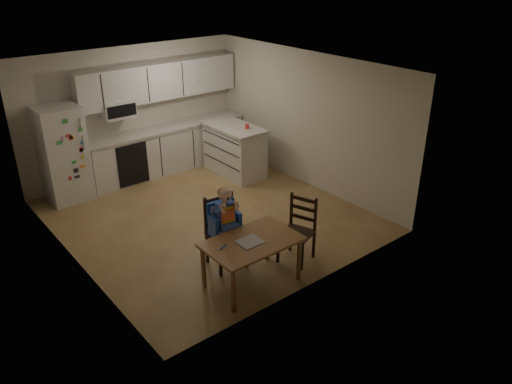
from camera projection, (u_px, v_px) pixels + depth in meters
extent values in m
cube|color=brown|center=(208.00, 216.00, 8.46)|extent=(4.50, 5.00, 0.01)
cube|color=beige|center=(133.00, 112.00, 9.68)|extent=(4.50, 0.02, 2.50)
cube|color=beige|center=(63.00, 183.00, 6.64)|extent=(0.02, 5.00, 2.50)
cube|color=beige|center=(306.00, 120.00, 9.20)|extent=(0.02, 5.00, 2.50)
cube|color=white|center=(201.00, 67.00, 7.38)|extent=(4.50, 5.00, 0.01)
cube|color=silver|center=(63.00, 154.00, 8.72)|extent=(0.72, 0.70, 1.70)
cube|color=silver|center=(168.00, 149.00, 10.12)|extent=(3.34, 0.60, 0.86)
cube|color=beige|center=(166.00, 128.00, 9.91)|extent=(3.37, 0.62, 0.05)
cube|color=black|center=(133.00, 165.00, 9.38)|extent=(0.60, 0.02, 0.80)
cube|color=silver|center=(159.00, 81.00, 9.62)|extent=(3.34, 0.34, 0.70)
cube|color=silver|center=(117.00, 109.00, 9.24)|extent=(0.60, 0.38, 0.33)
cube|color=silver|center=(234.00, 151.00, 9.90)|extent=(0.65, 1.29, 0.95)
cube|color=beige|center=(234.00, 127.00, 9.69)|extent=(0.71, 1.35, 0.05)
cylinder|color=red|center=(247.00, 126.00, 9.49)|extent=(0.08, 0.08, 0.09)
cube|color=brown|center=(252.00, 242.00, 6.44)|extent=(1.24, 0.79, 0.04)
cylinder|color=brown|center=(233.00, 291.00, 6.04)|extent=(0.06, 0.06, 0.63)
cylinder|color=brown|center=(203.00, 267.00, 6.50)|extent=(0.06, 0.06, 0.63)
cylinder|color=brown|center=(299.00, 259.00, 6.66)|extent=(0.06, 0.06, 0.63)
cylinder|color=brown|center=(268.00, 240.00, 7.12)|extent=(0.06, 0.06, 0.63)
cube|color=#A0A1A5|center=(250.00, 242.00, 6.39)|extent=(0.31, 0.27, 0.01)
cylinder|color=#2049AB|center=(223.00, 247.00, 6.26)|extent=(0.12, 0.06, 0.02)
cube|color=black|center=(226.00, 236.00, 6.91)|extent=(0.51, 0.51, 0.03)
cube|color=black|center=(220.00, 262.00, 6.76)|extent=(0.04, 0.04, 0.45)
cube|color=black|center=(207.00, 248.00, 7.08)|extent=(0.04, 0.04, 0.45)
cube|color=black|center=(247.00, 254.00, 6.95)|extent=(0.04, 0.04, 0.45)
cube|color=black|center=(232.00, 241.00, 7.27)|extent=(0.04, 0.04, 0.45)
cube|color=black|center=(219.00, 212.00, 6.95)|extent=(0.45, 0.10, 0.54)
cube|color=#2049AB|center=(226.00, 232.00, 6.88)|extent=(0.45, 0.42, 0.11)
cube|color=#2049AB|center=(220.00, 212.00, 6.90)|extent=(0.41, 0.12, 0.37)
cube|color=#7181F0|center=(227.00, 228.00, 6.84)|extent=(0.35, 0.32, 0.02)
cube|color=#2F42B0|center=(225.00, 212.00, 6.76)|extent=(0.26, 0.18, 0.28)
cube|color=#EB5A33|center=(228.00, 214.00, 6.71)|extent=(0.20, 0.04, 0.22)
sphere|color=beige|center=(225.00, 194.00, 6.64)|extent=(0.21, 0.21, 0.18)
ellipsoid|color=olive|center=(225.00, 193.00, 6.63)|extent=(0.20, 0.19, 0.15)
cube|color=black|center=(297.00, 233.00, 7.04)|extent=(0.54, 0.54, 0.03)
cube|color=black|center=(278.00, 249.00, 7.08)|extent=(0.04, 0.04, 0.42)
cube|color=black|center=(290.00, 238.00, 7.38)|extent=(0.04, 0.04, 0.42)
cube|color=black|center=(302.00, 257.00, 6.91)|extent=(0.04, 0.04, 0.42)
cube|color=black|center=(314.00, 245.00, 7.20)|extent=(0.04, 0.04, 0.42)
cube|color=black|center=(303.00, 211.00, 7.08)|extent=(0.18, 0.41, 0.50)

